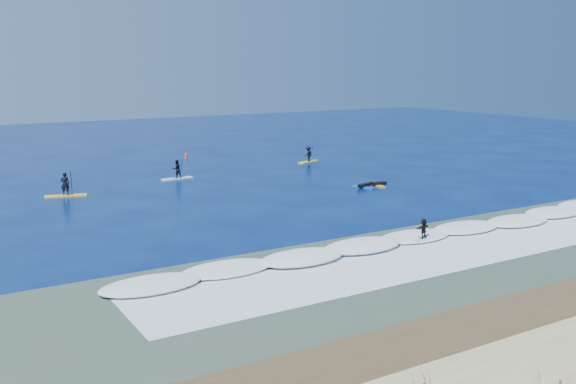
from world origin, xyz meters
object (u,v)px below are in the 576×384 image
sup_paddler_left (65,188)px  sup_paddler_right (308,155)px  wave_surfer (423,230)px  prone_paddler_near (378,184)px  sup_paddler_center (177,171)px  prone_paddler_far (364,186)px  marker_buoy (186,156)px

sup_paddler_left → sup_paddler_right: (25.49, 5.19, 0.06)m
sup_paddler_left → wave_surfer: size_ratio=1.83×
prone_paddler_near → sup_paddler_center: bearing=59.6°
prone_paddler_near → sup_paddler_right: bearing=2.3°
prone_paddler_far → sup_paddler_left: bearing=49.9°
sup_paddler_right → prone_paddler_far: (-3.74, -14.17, -0.59)m
sup_paddler_center → prone_paddler_near: sup_paddler_center is taller
sup_paddler_right → wave_surfer: size_ratio=1.59×
prone_paddler_near → prone_paddler_far: size_ratio=1.01×
sup_paddler_center → prone_paddler_far: size_ratio=1.38×
sup_paddler_right → sup_paddler_left: bearing=171.9°
sup_paddler_left → wave_surfer: 27.92m
sup_paddler_right → wave_surfer: 31.04m
sup_paddler_center → sup_paddler_right: (15.37, 2.43, 0.00)m
sup_paddler_left → sup_paddler_center: size_ratio=1.12×
sup_paddler_left → prone_paddler_far: sup_paddler_left is taller
prone_paddler_far → prone_paddler_near: bearing=-105.7°
prone_paddler_near → wave_surfer: size_ratio=1.20×
prone_paddler_far → wave_surfer: (-7.23, -14.87, 0.57)m
sup_paddler_left → sup_paddler_right: bearing=26.3°
prone_paddler_near → marker_buoy: size_ratio=3.07×
sup_paddler_left → sup_paddler_right: size_ratio=1.15×
sup_paddler_left → prone_paddler_near: sup_paddler_left is taller
sup_paddler_center → prone_paddler_near: 17.60m
sup_paddler_right → marker_buoy: bearing=118.2°
prone_paddler_far → wave_surfer: 16.54m
sup_paddler_left → prone_paddler_far: bearing=-7.6°
sup_paddler_left → prone_paddler_near: (23.26, -8.93, -0.53)m
sup_paddler_left → prone_paddler_near: size_ratio=1.53×
sup_paddler_right → prone_paddler_near: (-2.23, -14.12, -0.59)m
prone_paddler_near → wave_surfer: bearing=160.9°
sup_paddler_left → prone_paddler_near: bearing=-6.2°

